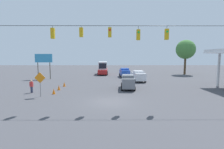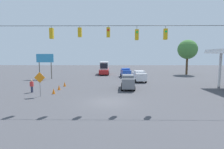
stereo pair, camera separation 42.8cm
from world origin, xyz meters
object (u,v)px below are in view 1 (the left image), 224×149
Objects in this scene: traffic_cone_second at (59,88)px; pedestrian at (32,86)px; work_zone_sign at (40,80)px; roadside_billboard at (44,61)px; overhead_signal_span at (110,48)px; traffic_cone_nearest at (54,91)px; sedan_grey_crossing_near at (128,81)px; box_truck_red_withflow_deep at (103,68)px; tree_horizon_left at (186,50)px; traffic_cone_third at (64,84)px; sedan_blue_oncoming_deep at (125,72)px; sedan_white_oncoming_far at (138,76)px.

pedestrian is at bearing 30.43° from traffic_cone_second.
traffic_cone_second is 4.32m from work_zone_sign.
roadside_billboard reaches higher than pedestrian.
overhead_signal_span reaches higher than traffic_cone_nearest.
sedan_grey_crossing_near is 9.71m from traffic_cone_second.
tree_horizon_left is (-20.90, 0.33, 4.69)m from box_truck_red_withflow_deep.
pedestrian is at bearing 56.64° from traffic_cone_third.
sedan_blue_oncoming_deep is at bearing 19.87° from tree_horizon_left.
pedestrian is (2.00, -2.13, -1.16)m from work_zone_sign.
box_truck_red_withflow_deep reaches higher than sedan_white_oncoming_far.
box_truck_red_withflow_deep is at bearing -103.95° from work_zone_sign.
traffic_cone_nearest is at bearing -130.22° from work_zone_sign.
sedan_white_oncoming_far is at bearing 119.06° from box_truck_red_withflow_deep.
overhead_signal_span is at bearing 134.72° from traffic_cone_second.
traffic_cone_nearest is (10.10, 17.25, -0.69)m from sedan_blue_oncoming_deep.
overhead_signal_span is 33.38× the size of traffic_cone_third.
sedan_white_oncoming_far is at bearing -147.55° from pedestrian.
traffic_cone_second is (7.16, -7.23, -5.08)m from overhead_signal_span.
sedan_white_oncoming_far is at bearing -139.09° from traffic_cone_nearest.
sedan_grey_crossing_near reaches higher than pedestrian.
sedan_blue_oncoming_deep reaches higher than traffic_cone_third.
roadside_billboard reaches higher than work_zone_sign.
sedan_grey_crossing_near is (0.59, 13.77, 0.02)m from sedan_blue_oncoming_deep.
sedan_blue_oncoming_deep is 0.56× the size of box_truck_red_withflow_deep.
box_truck_red_withflow_deep is 10.71× the size of traffic_cone_third.
traffic_cone_nearest is at bearing 91.36° from traffic_cone_third.
sedan_white_oncoming_far reaches higher than traffic_cone_second.
work_zone_sign is (13.22, 11.81, 0.96)m from sedan_white_oncoming_far.
roadside_billboard is 1.79× the size of work_zone_sign.
roadside_billboard is at bearing -10.93° from sedan_white_oncoming_far.
overhead_signal_span is 13.83× the size of pedestrian.
box_truck_red_withflow_deep is 14.90m from roadside_billboard.
pedestrian is 36.90m from tree_horizon_left.
pedestrian reaches higher than traffic_cone_second.
sedan_white_oncoming_far is 2.52× the size of pedestrian.
work_zone_sign is 1.72× the size of pedestrian.
traffic_cone_third is at bearing -10.95° from sedan_grey_crossing_near.
traffic_cone_nearest is (9.51, 3.48, -0.71)m from sedan_grey_crossing_near.
sedan_white_oncoming_far is 6.08× the size of traffic_cone_nearest.
sedan_blue_oncoming_deep is 13.79m from sedan_grey_crossing_near.
work_zone_sign is at bearing 133.22° from pedestrian.
tree_horizon_left is at bearing -124.37° from overhead_signal_span.
overhead_signal_span is 5.49× the size of sedan_white_oncoming_far.
work_zone_sign reaches higher than traffic_cone_nearest.
traffic_cone_nearest is at bearing 165.11° from pedestrian.
traffic_cone_second is 0.41× the size of pedestrian.
overhead_signal_span is 23.19m from roadside_billboard.
sedan_white_oncoming_far is (-2.61, -7.03, -0.02)m from sedan_grey_crossing_near.
roadside_billboard is at bearing 10.74° from sedan_blue_oncoming_deep.
roadside_billboard is 0.59× the size of tree_horizon_left.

